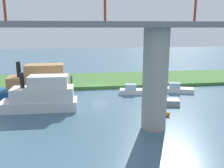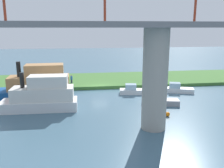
% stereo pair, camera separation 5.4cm
% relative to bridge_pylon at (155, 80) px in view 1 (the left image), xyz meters
% --- Properties ---
extents(ground_plane, '(160.00, 160.00, 0.00)m').
position_rel_bridge_pylon_xyz_m(ground_plane, '(3.83, -15.89, -4.79)').
color(ground_plane, '#476B7F').
extents(grassy_bank, '(80.00, 12.00, 0.50)m').
position_rel_bridge_pylon_xyz_m(grassy_bank, '(3.83, -21.89, -4.54)').
color(grassy_bank, '#427533').
rests_on(grassy_bank, ground).
extents(bridge_pylon, '(2.37, 2.37, 9.58)m').
position_rel_bridge_pylon_xyz_m(bridge_pylon, '(0.00, 0.00, 0.00)').
color(bridge_pylon, '#9E998E').
rests_on(bridge_pylon, ground).
extents(bridge_span, '(62.56, 4.30, 3.25)m').
position_rel_bridge_pylon_xyz_m(bridge_span, '(-0.00, -0.02, 5.29)').
color(bridge_span, slate).
rests_on(bridge_span, bridge_pylon).
extents(person_on_bank, '(0.51, 0.51, 1.39)m').
position_rel_bridge_pylon_xyz_m(person_on_bank, '(8.24, -19.09, -3.59)').
color(person_on_bank, '#2D334C').
rests_on(person_on_bank, grassy_bank).
extents(mooring_post, '(0.20, 0.20, 1.01)m').
position_rel_bridge_pylon_xyz_m(mooring_post, '(9.40, -16.68, -3.79)').
color(mooring_post, brown).
rests_on(mooring_post, grassy_bank).
extents(motorboat_red, '(10.20, 3.73, 5.15)m').
position_rel_bridge_pylon_xyz_m(motorboat_red, '(12.62, -12.29, -2.88)').
color(motorboat_red, '#195199').
rests_on(motorboat_red, ground).
extents(motorboat_white, '(4.67, 2.84, 1.47)m').
position_rel_bridge_pylon_xyz_m(motorboat_white, '(-7.73, -12.55, -4.27)').
color(motorboat_white, white).
rests_on(motorboat_white, ground).
extents(skiff_small, '(4.59, 2.26, 1.46)m').
position_rel_bridge_pylon_xyz_m(skiff_small, '(-0.96, -12.65, -4.27)').
color(skiff_small, white).
rests_on(skiff_small, ground).
extents(riverboat_paddlewheel, '(8.95, 3.19, 4.54)m').
position_rel_bridge_pylon_xyz_m(riverboat_paddlewheel, '(11.48, -7.16, -3.11)').
color(riverboat_paddlewheel, white).
rests_on(riverboat_paddlewheel, ground).
extents(houseboat_blue, '(4.78, 2.46, 1.52)m').
position_rel_bridge_pylon_xyz_m(houseboat_blue, '(-3.03, -7.07, -4.25)').
color(houseboat_blue, '#99999E').
rests_on(houseboat_blue, ground).
extents(marker_buoy, '(0.50, 0.50, 0.50)m').
position_rel_bridge_pylon_xyz_m(marker_buoy, '(-2.56, -2.86, -4.54)').
color(marker_buoy, orange).
rests_on(marker_buoy, ground).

